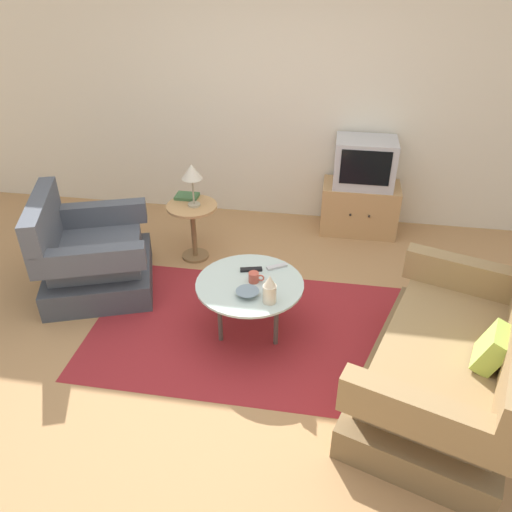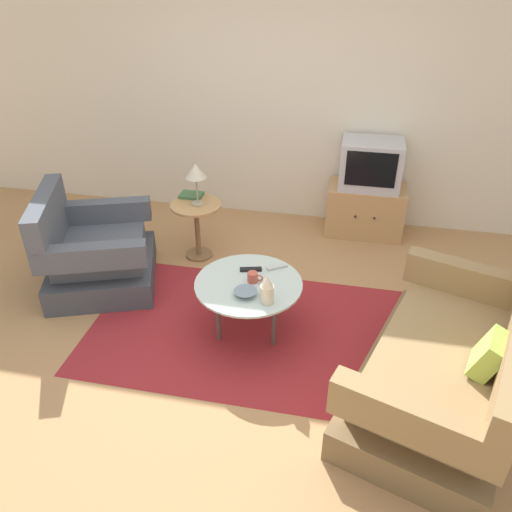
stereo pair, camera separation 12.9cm
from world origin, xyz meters
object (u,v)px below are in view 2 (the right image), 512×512
object	(u,v)px
couch	(448,371)
tv_remote_silver	(277,267)
table_lamp	(196,173)
mug	(253,277)
bowl	(245,293)
coffee_table	(249,287)
book	(191,195)
television	(371,164)
tv_remote_dark	(251,269)
armchair	(94,255)
vase	(267,290)
side_table	(197,219)
tv_stand	(365,210)

from	to	relation	value
couch	tv_remote_silver	xyz separation A→B (m)	(-1.25, 0.71, 0.19)
table_lamp	tv_remote_silver	distance (m)	1.23
mug	bowl	distance (m)	0.18
coffee_table	book	distance (m)	1.42
television	table_lamp	world-z (taller)	television
tv_remote_dark	couch	bearing A→B (deg)	141.70
armchair	vase	world-z (taller)	armchair
couch	table_lamp	xyz separation A→B (m)	(-2.13, 1.47, 0.60)
side_table	mug	bearing A→B (deg)	-52.45
couch	tv_remote_dark	xyz separation A→B (m)	(-1.44, 0.64, 0.19)
coffee_table	tv_remote_dark	world-z (taller)	tv_remote_dark
side_table	television	size ratio (longest dim) A/B	0.94
table_lamp	vase	world-z (taller)	table_lamp
vase	book	size ratio (longest dim) A/B	1.05
mug	tv_remote_silver	xyz separation A→B (m)	(0.15, 0.22, -0.03)
armchair	couch	size ratio (longest dim) A/B	0.65
vase	armchair	bearing A→B (deg)	160.66
vase	mug	bearing A→B (deg)	123.07
side_table	vase	xyz separation A→B (m)	(0.91, -1.22, 0.16)
couch	side_table	size ratio (longest dim) A/B	3.24
mug	vase	bearing A→B (deg)	-56.93
coffee_table	tv_stand	size ratio (longest dim) A/B	1.05
couch	side_table	xyz separation A→B (m)	(-2.15, 1.48, 0.12)
couch	tv_remote_dark	world-z (taller)	couch
tv_remote_dark	tv_stand	bearing A→B (deg)	-132.25
table_lamp	book	xyz separation A→B (m)	(-0.11, 0.15, -0.31)
table_lamp	bowl	world-z (taller)	table_lamp
tv_remote_silver	mug	bearing A→B (deg)	24.28
vase	tv_remote_dark	size ratio (longest dim) A/B	1.27
vase	bowl	distance (m)	0.20
side_table	mug	world-z (taller)	side_table
armchair	coffee_table	size ratio (longest dim) A/B	1.45
television	book	world-z (taller)	television
coffee_table	book	size ratio (longest dim) A/B	3.82
coffee_table	mug	distance (m)	0.09
tv_stand	television	world-z (taller)	television
couch	tv_remote_silver	world-z (taller)	couch
table_lamp	tv_remote_silver	size ratio (longest dim) A/B	2.48
couch	television	bearing A→B (deg)	32.48
side_table	tv_stand	world-z (taller)	side_table
tv_remote_silver	bowl	bearing A→B (deg)	35.45
armchair	book	xyz separation A→B (m)	(0.67, 0.78, 0.28)
book	tv_remote_dark	bearing A→B (deg)	-50.63
tv_remote_dark	mug	bearing A→B (deg)	93.95
side_table	bowl	distance (m)	1.38
armchair	couch	xyz separation A→B (m)	(2.92, -0.85, -0.01)
armchair	table_lamp	world-z (taller)	table_lamp
tv_remote_dark	television	bearing A→B (deg)	-132.15
vase	mug	size ratio (longest dim) A/B	1.85
television	vase	bearing A→B (deg)	-108.31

